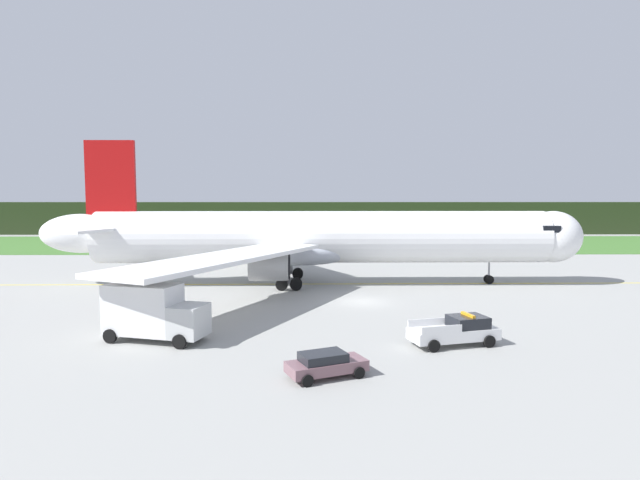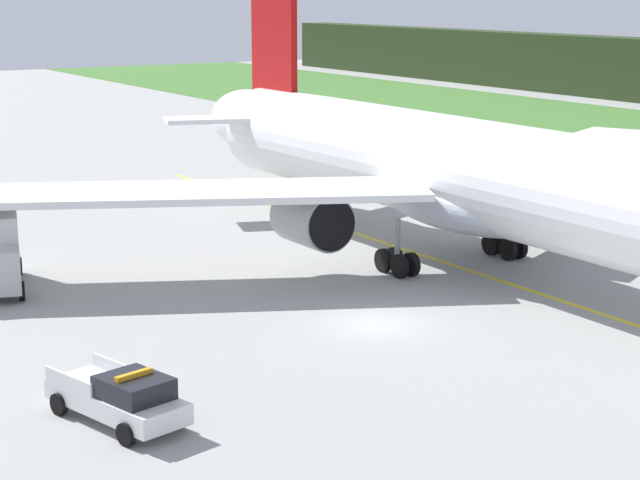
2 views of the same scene
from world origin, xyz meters
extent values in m
plane|color=#969692|center=(0.00, 0.00, 0.00)|extent=(320.00, 320.00, 0.00)
cube|color=yellow|center=(-3.32, 9.30, 0.00)|extent=(74.73, 1.01, 0.01)
cylinder|color=white|center=(-3.32, 9.30, 4.99)|extent=(46.76, 5.86, 5.42)
ellipsoid|color=white|center=(-28.30, 9.07, 5.40)|extent=(8.71, 4.15, 4.06)
ellipsoid|color=#B6BCCA|center=(-5.66, 9.28, 3.50)|extent=(12.21, 5.80, 2.98)
cube|color=white|center=(-11.50, 22.12, 4.31)|extent=(15.45, 23.61, 0.35)
cylinder|color=#A3A3A3|center=(-8.37, 16.76, 2.96)|extent=(3.59, 2.79, 2.75)
cylinder|color=black|center=(-6.54, 16.78, 2.96)|extent=(0.14, 2.53, 2.53)
cube|color=white|center=(-11.26, -3.66, 4.31)|extent=(15.09, 23.71, 0.35)
cylinder|color=#A3A3A3|center=(-8.23, 1.75, 2.96)|extent=(3.59, 2.79, 2.75)
cylinder|color=black|center=(-6.39, 1.77, 2.96)|extent=(0.14, 2.53, 2.53)
cube|color=#A70E0E|center=(-25.15, 9.10, 10.52)|extent=(5.09, 0.49, 8.90)
cube|color=white|center=(-25.68, 12.73, 5.94)|extent=(4.72, 7.37, 0.28)
cube|color=white|center=(-25.62, 5.45, 5.94)|extent=(4.61, 7.37, 0.28)
cylinder|color=gray|center=(-6.69, 12.79, 1.74)|extent=(0.28, 0.28, 2.28)
cylinder|color=black|center=(-5.99, 12.45, 0.60)|extent=(1.20, 0.31, 1.20)
cylinder|color=black|center=(-6.00, 13.15, 0.60)|extent=(1.20, 0.31, 1.20)
cylinder|color=black|center=(-7.39, 12.44, 0.60)|extent=(1.20, 0.31, 1.20)
cylinder|color=black|center=(-7.40, 13.14, 0.60)|extent=(1.20, 0.31, 1.20)
cylinder|color=gray|center=(-6.63, 5.75, 1.74)|extent=(0.28, 0.28, 2.28)
cylinder|color=black|center=(-5.93, 6.11, 0.60)|extent=(1.20, 0.31, 1.20)
cylinder|color=black|center=(-5.92, 5.41, 0.60)|extent=(1.20, 0.31, 1.20)
cylinder|color=black|center=(-7.33, 6.09, 0.60)|extent=(1.20, 0.31, 1.20)
cylinder|color=black|center=(-7.32, 5.39, 0.60)|extent=(1.20, 0.31, 1.20)
cube|color=silver|center=(4.53, -13.41, 0.73)|extent=(5.82, 3.32, 0.70)
cube|color=black|center=(5.49, -13.16, 1.43)|extent=(2.59, 2.33, 0.70)
cube|color=silver|center=(3.02, -12.83, 1.31)|extent=(2.58, 0.76, 0.45)
cube|color=silver|center=(3.49, -14.66, 1.31)|extent=(2.58, 0.76, 0.45)
cube|color=orange|center=(5.49, -13.16, 1.86)|extent=(0.55, 1.40, 0.16)
cylinder|color=black|center=(6.08, -11.96, 0.38)|extent=(0.80, 0.42, 0.76)
cylinder|color=black|center=(6.60, -13.92, 0.38)|extent=(0.80, 0.42, 0.76)
cylinder|color=black|center=(2.47, -12.90, 0.38)|extent=(0.80, 0.42, 0.76)
cylinder|color=black|center=(2.98, -14.87, 0.38)|extent=(0.80, 0.42, 0.76)
cylinder|color=black|center=(-11.62, -11.73, 0.45)|extent=(0.94, 0.49, 0.90)
cylinder|color=black|center=(-16.32, -10.44, 0.45)|extent=(0.94, 0.49, 0.90)
camera|label=1|loc=(-4.05, -44.82, 9.19)|focal=29.08mm
camera|label=2|loc=(37.52, -25.70, 13.92)|focal=62.58mm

